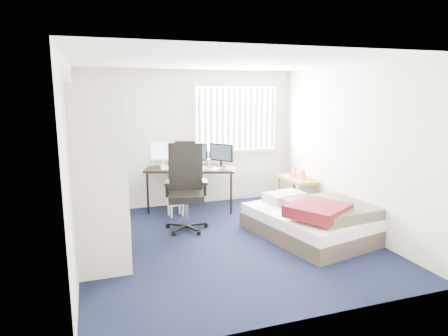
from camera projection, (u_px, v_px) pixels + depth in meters
ground at (227, 242)px, 5.73m from camera, size 4.20×4.20×0.00m
room_shell at (227, 137)px, 5.44m from camera, size 4.20×4.20×4.20m
window_assembly at (237, 119)px, 7.60m from camera, size 1.72×0.09×1.32m
closet at (100, 152)px, 5.19m from camera, size 0.64×1.84×2.22m
desk at (191, 166)px, 7.18m from camera, size 1.73×1.23×1.24m
office_chair at (186, 196)px, 6.22m from camera, size 0.76×0.76×1.36m
footstool at (176, 206)px, 6.89m from camera, size 0.31×0.26×0.23m
nightstand at (297, 181)px, 7.26m from camera, size 0.43×0.84×0.75m
bed at (313, 220)px, 5.89m from camera, size 1.69×2.03×0.60m
pine_box at (108, 251)px, 4.99m from camera, size 0.50×0.44×0.31m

